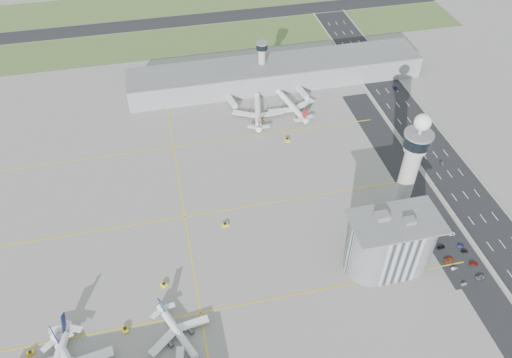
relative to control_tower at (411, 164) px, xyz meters
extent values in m
plane|color=gray|center=(-72.00, -8.00, -35.04)|extent=(1000.00, 1000.00, 0.00)
cube|color=#4E632F|center=(-92.00, 217.00, -35.00)|extent=(480.00, 50.00, 0.08)
cube|color=#4D612E|center=(-92.00, 292.00, -35.00)|extent=(480.00, 60.00, 0.08)
cube|color=black|center=(-92.00, 254.00, -34.98)|extent=(480.00, 22.00, 0.10)
cube|color=black|center=(43.00, -8.00, -34.99)|extent=(28.00, 500.00, 0.10)
cube|color=#9E9E99|center=(29.00, -8.00, -34.44)|extent=(0.60, 500.00, 1.20)
cube|color=#9E9E99|center=(57.00, -8.00, -34.44)|extent=(0.60, 500.00, 1.20)
cube|color=black|center=(18.00, -18.00, -35.00)|extent=(18.00, 260.00, 0.08)
cube|color=black|center=(16.00, -30.00, -34.99)|extent=(20.00, 44.00, 0.10)
cube|color=yellow|center=(-112.00, -38.00, -35.04)|extent=(260.00, 0.60, 0.01)
cube|color=yellow|center=(-112.00, 22.00, -35.04)|extent=(260.00, 0.60, 0.01)
cube|color=yellow|center=(-112.00, 82.00, -35.04)|extent=(260.00, 0.60, 0.01)
cube|color=yellow|center=(-112.00, 22.00, -35.04)|extent=(0.60, 260.00, 0.01)
cylinder|color=#ADAAA5|center=(0.00, 0.00, -11.04)|extent=(8.40, 8.40, 48.00)
cylinder|color=#ADAAA5|center=(0.00, 0.00, 10.96)|extent=(11.00, 11.00, 4.00)
cylinder|color=black|center=(0.00, 0.00, 14.96)|extent=(13.00, 13.00, 6.00)
cylinder|color=slate|center=(0.00, 0.00, 18.46)|extent=(14.00, 14.00, 1.00)
cylinder|color=#ADAAA5|center=(0.00, 0.00, 20.96)|extent=(1.60, 1.60, 5.00)
sphere|color=white|center=(0.00, 0.00, 25.46)|extent=(8.00, 8.00, 8.00)
cylinder|color=#ADAAA5|center=(-42.00, 142.00, -21.04)|extent=(5.00, 5.00, 28.00)
cylinder|color=black|center=(-42.00, 142.00, -6.04)|extent=(8.00, 8.00, 4.00)
cylinder|color=slate|center=(-42.00, 142.00, -3.54)|extent=(8.60, 8.60, 0.80)
cube|color=#B2B2B7|center=(-20.00, -30.00, -20.04)|extent=(18.00, 24.00, 30.00)
cylinder|color=#B2B2B7|center=(-29.00, -30.00, -20.04)|extent=(24.00, 24.00, 30.00)
cylinder|color=#B2B2B7|center=(-11.00, -30.00, -20.04)|extent=(24.00, 24.00, 30.00)
cube|color=slate|center=(-20.00, -30.00, -4.64)|extent=(42.00, 24.00, 0.80)
cube|color=slate|center=(-26.00, -27.00, -3.04)|extent=(6.00, 5.00, 3.00)
cube|color=slate|center=(-15.00, -32.00, -3.34)|extent=(5.00, 4.00, 2.40)
cube|color=gray|center=(-32.00, 140.00, -27.54)|extent=(210.00, 32.00, 15.00)
cube|color=slate|center=(-32.00, 140.00, -19.64)|extent=(210.00, 32.00, 0.80)
imported|color=silver|center=(11.32, -49.96, -34.48)|extent=(3.42, 1.78, 1.11)
imported|color=gray|center=(11.34, -40.69, -34.47)|extent=(3.61, 1.76, 1.14)
imported|color=#B43A13|center=(11.24, -35.56, -34.39)|extent=(4.84, 2.52, 1.30)
imported|color=black|center=(11.34, -27.32, -34.43)|extent=(4.42, 2.22, 1.23)
imported|color=navy|center=(11.78, -18.67, -34.40)|extent=(3.94, 2.08, 1.28)
imported|color=white|center=(9.92, -13.53, -34.45)|extent=(3.71, 1.62, 1.19)
imported|color=slate|center=(20.87, -48.30, -34.38)|extent=(4.99, 2.85, 1.31)
imported|color=maroon|center=(21.86, -40.42, -34.43)|extent=(4.42, 2.33, 1.22)
imported|color=black|center=(21.53, -32.28, -34.46)|extent=(3.53, 1.68, 1.17)
imported|color=navy|center=(21.35, -29.10, -34.47)|extent=(3.52, 1.46, 1.13)
imported|color=silver|center=(21.19, -20.47, -34.47)|extent=(4.27, 2.22, 1.15)
imported|color=#8A93A3|center=(20.83, -15.06, -34.48)|extent=(3.88, 1.66, 1.11)
imported|color=#2C2C2F|center=(42.70, 31.12, -34.43)|extent=(1.63, 3.81, 1.22)
imported|color=navy|center=(49.72, 113.00, -34.41)|extent=(2.81, 4.82, 1.26)
imported|color=slate|center=(37.00, 173.50, -34.50)|extent=(1.35, 3.22, 1.09)
camera|label=1|loc=(-114.46, -162.48, 162.09)|focal=35.00mm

